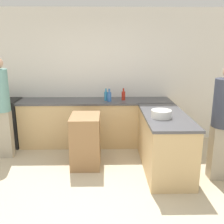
{
  "coord_description": "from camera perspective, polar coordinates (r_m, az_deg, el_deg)",
  "views": [
    {
      "loc": [
        0.23,
        -3.03,
        2.02
      ],
      "look_at": [
        0.31,
        0.96,
        0.97
      ],
      "focal_mm": 42.0,
      "sensor_mm": 36.0,
      "label": 1
    }
  ],
  "objects": [
    {
      "name": "person_by_range",
      "position": [
        4.96,
        -22.95,
        1.61
      ],
      "size": [
        0.3,
        0.3,
        1.79
      ],
      "color": "#ADA38E",
      "rests_on": "ground_plane"
    },
    {
      "name": "counter_peninsula",
      "position": [
        4.39,
        11.26,
        -6.33
      ],
      "size": [
        0.69,
        1.63,
        0.92
      ],
      "color": "#D6B27A",
      "rests_on": "ground_plane"
    },
    {
      "name": "mixing_bowl",
      "position": [
        4.04,
        10.68,
        -0.4
      ],
      "size": [
        0.31,
        0.31,
        0.12
      ],
      "color": "white",
      "rests_on": "counter_peninsula"
    },
    {
      "name": "water_bottle_blue",
      "position": [
        5.08,
        -0.59,
        3.4
      ],
      "size": [
        0.08,
        0.08,
        0.25
      ],
      "color": "#386BB7",
      "rests_on": "counter_back"
    },
    {
      "name": "ground_plane",
      "position": [
        3.65,
        -4.78,
        -18.9
      ],
      "size": [
        14.0,
        14.0,
        0.0
      ],
      "primitive_type": "plane",
      "color": "beige"
    },
    {
      "name": "range_oven",
      "position": [
        5.72,
        -22.47,
        -2.14
      ],
      "size": [
        0.69,
        0.62,
        0.93
      ],
      "color": "black",
      "rests_on": "ground_plane"
    },
    {
      "name": "wall_back",
      "position": [
        5.48,
        -3.56,
        7.74
      ],
      "size": [
        8.0,
        0.06,
        2.7
      ],
      "color": "white",
      "rests_on": "ground_plane"
    },
    {
      "name": "hot_sauce_bottle",
      "position": [
        5.21,
        2.5,
        3.64
      ],
      "size": [
        0.07,
        0.07,
        0.24
      ],
      "color": "red",
      "rests_on": "counter_back"
    },
    {
      "name": "island_table",
      "position": [
        4.46,
        -5.75,
        -6.17
      ],
      "size": [
        0.48,
        0.65,
        0.86
      ],
      "color": "#997047",
      "rests_on": "ground_plane"
    },
    {
      "name": "counter_back",
      "position": [
        5.34,
        -3.55,
        -2.22
      ],
      "size": [
        3.01,
        0.65,
        0.92
      ],
      "color": "#D6B27A",
      "rests_on": "ground_plane"
    },
    {
      "name": "dish_soap_bottle",
      "position": [
        5.17,
        -1.33,
        3.56
      ],
      "size": [
        0.07,
        0.07,
        0.24
      ],
      "color": "#338CBF",
      "rests_on": "counter_back"
    }
  ]
}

